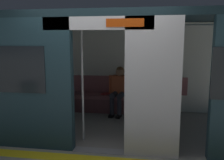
{
  "coord_description": "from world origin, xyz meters",
  "views": [
    {
      "loc": [
        -0.79,
        3.73,
        1.82
      ],
      "look_at": [
        -0.03,
        -1.25,
        1.0
      ],
      "focal_mm": 39.02,
      "sensor_mm": 36.0,
      "label": 1
    }
  ],
  "objects_px": {
    "bench_seat": "(117,99)",
    "person_seated": "(119,87)",
    "grab_pole_door": "(82,83)",
    "train_car": "(108,56)",
    "book": "(105,94)",
    "handbag": "(138,92)"
  },
  "relations": [
    {
      "from": "person_seated",
      "to": "handbag",
      "type": "xyz_separation_m",
      "value": [
        -0.46,
        -0.1,
        -0.14
      ]
    },
    {
      "from": "train_car",
      "to": "bench_seat",
      "type": "distance_m",
      "value": 1.56
    },
    {
      "from": "train_car",
      "to": "handbag",
      "type": "distance_m",
      "value": 1.57
    },
    {
      "from": "train_car",
      "to": "handbag",
      "type": "xyz_separation_m",
      "value": [
        -0.57,
        -1.08,
        -0.98
      ]
    },
    {
      "from": "person_seated",
      "to": "book",
      "type": "bearing_deg",
      "value": -19.9
    },
    {
      "from": "book",
      "to": "grab_pole_door",
      "type": "height_order",
      "value": "grab_pole_door"
    },
    {
      "from": "person_seated",
      "to": "book",
      "type": "xyz_separation_m",
      "value": [
        0.37,
        -0.13,
        -0.21
      ]
    },
    {
      "from": "train_car",
      "to": "book",
      "type": "height_order",
      "value": "train_car"
    },
    {
      "from": "grab_pole_door",
      "to": "person_seated",
      "type": "bearing_deg",
      "value": -103.69
    },
    {
      "from": "book",
      "to": "train_car",
      "type": "bearing_deg",
      "value": 124.02
    },
    {
      "from": "bench_seat",
      "to": "train_car",
      "type": "bearing_deg",
      "value": 87.3
    },
    {
      "from": "bench_seat",
      "to": "person_seated",
      "type": "relative_size",
      "value": 2.11
    },
    {
      "from": "train_car",
      "to": "book",
      "type": "distance_m",
      "value": 1.56
    },
    {
      "from": "train_car",
      "to": "grab_pole_door",
      "type": "xyz_separation_m",
      "value": [
        0.32,
        0.8,
        -0.43
      ]
    },
    {
      "from": "train_car",
      "to": "handbag",
      "type": "height_order",
      "value": "train_car"
    },
    {
      "from": "bench_seat",
      "to": "person_seated",
      "type": "xyz_separation_m",
      "value": [
        -0.07,
        0.05,
        0.33
      ]
    },
    {
      "from": "person_seated",
      "to": "grab_pole_door",
      "type": "height_order",
      "value": "grab_pole_door"
    },
    {
      "from": "bench_seat",
      "to": "person_seated",
      "type": "distance_m",
      "value": 0.34
    },
    {
      "from": "bench_seat",
      "to": "grab_pole_door",
      "type": "distance_m",
      "value": 2.01
    },
    {
      "from": "train_car",
      "to": "person_seated",
      "type": "bearing_deg",
      "value": -96.69
    },
    {
      "from": "handbag",
      "to": "grab_pole_door",
      "type": "height_order",
      "value": "grab_pole_door"
    },
    {
      "from": "person_seated",
      "to": "grab_pole_door",
      "type": "distance_m",
      "value": 1.88
    }
  ]
}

